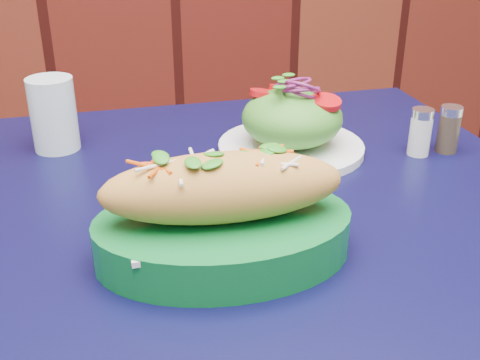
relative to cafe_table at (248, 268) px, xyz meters
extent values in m
cube|color=black|center=(0.00, 0.00, 0.07)|extent=(0.80, 0.80, 0.03)
cylinder|color=black|center=(-0.33, 0.33, -0.30)|extent=(0.04, 0.04, 0.72)
cylinder|color=black|center=(0.33, 0.33, -0.30)|extent=(0.04, 0.04, 0.72)
cube|color=white|center=(-0.05, -0.10, 0.13)|extent=(0.20, 0.12, 0.01)
ellipsoid|color=gold|center=(-0.05, -0.10, 0.17)|extent=(0.25, 0.10, 0.07)
cylinder|color=white|center=(0.10, 0.15, 0.09)|extent=(0.21, 0.21, 0.01)
ellipsoid|color=#4C992D|center=(0.10, 0.15, 0.14)|extent=(0.14, 0.14, 0.08)
cylinder|color=red|center=(0.14, 0.12, 0.17)|extent=(0.04, 0.04, 0.01)
cylinder|color=red|center=(0.07, 0.18, 0.17)|extent=(0.04, 0.04, 0.01)
cylinder|color=red|center=(0.10, 0.19, 0.17)|extent=(0.04, 0.04, 0.01)
torus|color=#7F1B5E|center=(0.10, 0.15, 0.18)|extent=(0.05, 0.05, 0.00)
torus|color=#7F1B5E|center=(0.10, 0.15, 0.19)|extent=(0.05, 0.05, 0.00)
torus|color=#7F1B5E|center=(0.10, 0.15, 0.19)|extent=(0.05, 0.05, 0.00)
torus|color=#7F1B5E|center=(0.10, 0.15, 0.20)|extent=(0.05, 0.05, 0.00)
cylinder|color=silver|center=(-0.22, 0.24, 0.14)|extent=(0.07, 0.07, 0.11)
cylinder|color=white|center=(0.28, 0.10, 0.12)|extent=(0.03, 0.03, 0.06)
cylinder|color=silver|center=(0.28, 0.10, 0.15)|extent=(0.03, 0.03, 0.01)
cylinder|color=#3F3326|center=(0.32, 0.10, 0.12)|extent=(0.03, 0.03, 0.06)
cylinder|color=silver|center=(0.32, 0.10, 0.15)|extent=(0.03, 0.03, 0.01)
camera|label=1|loc=(-0.16, -0.61, 0.43)|focal=45.00mm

